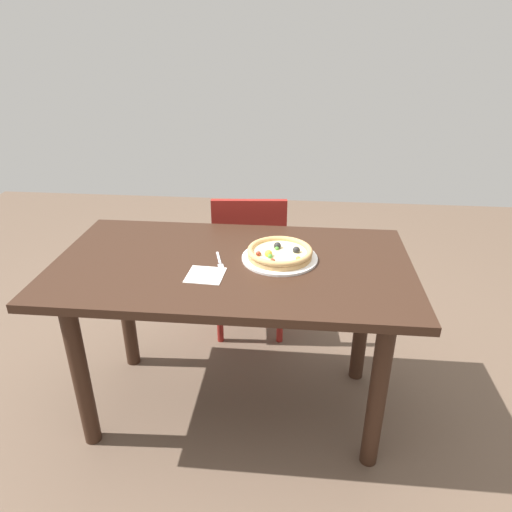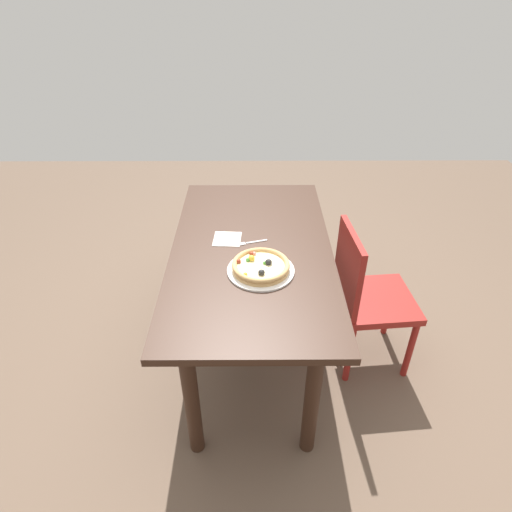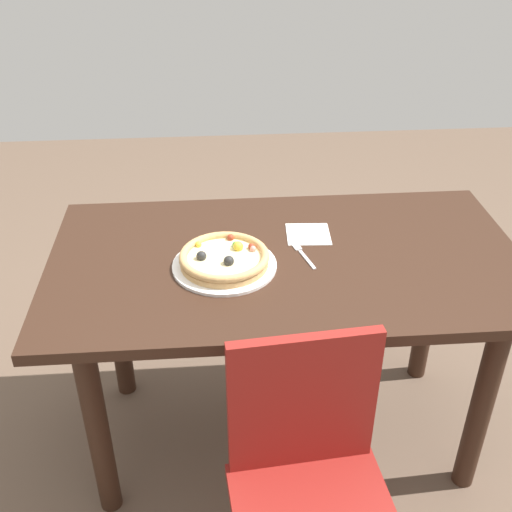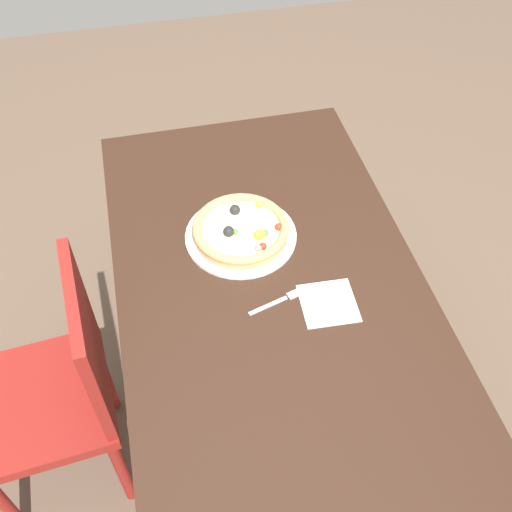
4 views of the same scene
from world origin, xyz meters
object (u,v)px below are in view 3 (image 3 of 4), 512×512
Objects in this scene: chair_near at (311,489)px; plate at (225,265)px; dining_table at (286,287)px; napkin at (308,234)px; pizza at (224,258)px; fork at (301,253)px.

plate is at bearing -76.98° from chair_near.
napkin reaches higher than dining_table.
pizza reaches higher than plate.
plate is (-0.19, 0.57, 0.30)m from chair_near.
chair_near reaches higher than pizza.
pizza is (0.00, 0.00, 0.03)m from plate.
chair_near reaches higher than plate.
fork is (0.05, 0.63, 0.30)m from chair_near.
dining_table is 0.19m from napkin.
napkin is (0.09, 0.74, 0.30)m from chair_near.
plate is 1.17× the size of pizza.
napkin is at bearing -34.63° from fork.
fork is at bearing -108.74° from napkin.
chair_near is 0.67m from plate.
plate is 0.25m from fork.
chair_near is at bearing -72.00° from pizza.
plate is at bearing -115.95° from pizza.
napkin is at bearing 55.79° from dining_table.
pizza is (-0.19, -0.04, 0.15)m from dining_table.
napkin is (0.28, 0.17, -0.03)m from pizza.
chair_near reaches higher than fork.
pizza reaches higher than napkin.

